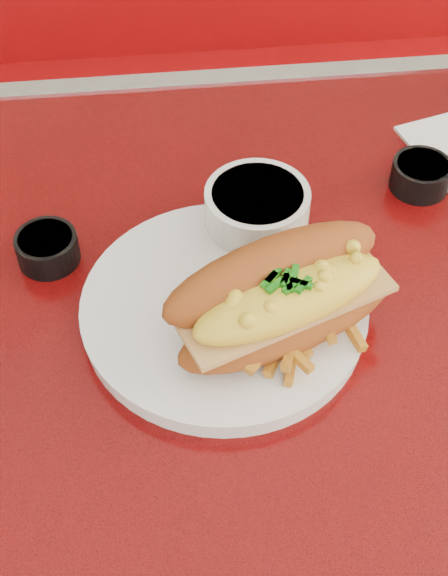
{
  "coord_description": "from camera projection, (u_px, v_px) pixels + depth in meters",
  "views": [
    {
      "loc": [
        -0.21,
        -0.44,
        1.34
      ],
      "look_at": [
        -0.16,
        0.02,
        0.81
      ],
      "focal_mm": 50.0,
      "sensor_mm": 36.0,
      "label": 1
    }
  ],
  "objects": [
    {
      "name": "fork",
      "position": [
        291.0,
        296.0,
        0.73
      ],
      "size": [
        0.02,
        0.14,
        0.0
      ],
      "rotation": [
        0.0,
        0.0,
        1.62
      ],
      "color": "silver",
      "rests_on": "dinner_plate"
    },
    {
      "name": "mac_hoagie",
      "position": [
        282.0,
        296.0,
        0.68
      ],
      "size": [
        0.23,
        0.17,
        0.09
      ],
      "rotation": [
        0.0,
        0.0,
        0.37
      ],
      "color": "#9A4918",
      "rests_on": "dinner_plate"
    },
    {
      "name": "dinner_plate",
      "position": [
        224.0,
        309.0,
        0.73
      ],
      "size": [
        0.34,
        0.34,
        0.02
      ],
      "rotation": [
        0.0,
        0.0,
        0.41
      ],
      "color": "white",
      "rests_on": "diner_table"
    },
    {
      "name": "sauce_cup_right",
      "position": [
        421.0,
        174.0,
        0.84
      ],
      "size": [
        0.07,
        0.07,
        0.03
      ],
      "rotation": [
        0.0,
        0.0,
        -0.21
      ],
      "color": "black",
      "rests_on": "diner_table"
    },
    {
      "name": "gravy_ramekin",
      "position": [
        257.0,
        213.0,
        0.79
      ],
      "size": [
        0.12,
        0.12,
        0.06
      ],
      "rotation": [
        0.0,
        0.0,
        -0.25
      ],
      "color": "white",
      "rests_on": "diner_table"
    },
    {
      "name": "booth_bench_far",
      "position": [
        262.0,
        160.0,
        1.63
      ],
      "size": [
        1.2,
        0.51,
        0.9
      ],
      "color": "#970A0C",
      "rests_on": "ground"
    },
    {
      "name": "sauce_cup_left",
      "position": [
        47.0,
        247.0,
        0.77
      ],
      "size": [
        0.06,
        0.06,
        0.03
      ],
      "rotation": [
        0.0,
        0.0,
        -0.05
      ],
      "color": "black",
      "rests_on": "diner_table"
    },
    {
      "name": "fries_pile",
      "position": [
        295.0,
        306.0,
        0.71
      ],
      "size": [
        0.13,
        0.13,
        0.03
      ],
      "primitive_type": null,
      "rotation": [
        0.0,
        0.0,
        0.38
      ],
      "color": "orange",
      "rests_on": "dinner_plate"
    },
    {
      "name": "diner_table",
      "position": [
        378.0,
        415.0,
        0.86
      ],
      "size": [
        1.23,
        0.83,
        0.77
      ],
      "color": "#B30B0B",
      "rests_on": "ground"
    }
  ]
}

